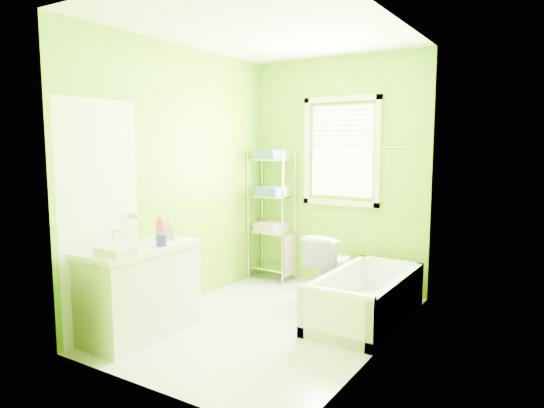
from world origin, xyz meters
The scene contains 9 objects.
ground centered at (0.00, 0.00, 0.00)m, with size 2.90×2.90×0.00m, color silver.
room_envelope centered at (0.00, 0.00, 1.55)m, with size 2.14×2.94×2.62m.
window centered at (0.05, 1.42, 1.61)m, with size 0.92×0.05×1.22m.
door centered at (-1.04, -1.00, 1.00)m, with size 0.09×0.80×2.00m.
right_wall_decor centered at (1.04, -0.02, 1.32)m, with size 0.04×1.48×1.17m.
bathtub centered at (0.71, 0.52, 0.15)m, with size 0.67×1.44×0.47m.
toilet centered at (0.12, 1.04, 0.34)m, with size 0.38×0.67×0.68m, color white.
vanity centered at (-0.80, -0.82, 0.41)m, with size 0.53×1.03×1.01m.
wire_shelf_unit centered at (-0.76, 1.28, 0.95)m, with size 0.53×0.42×1.56m.
Camera 1 is at (2.29, -3.62, 1.63)m, focal length 32.00 mm.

